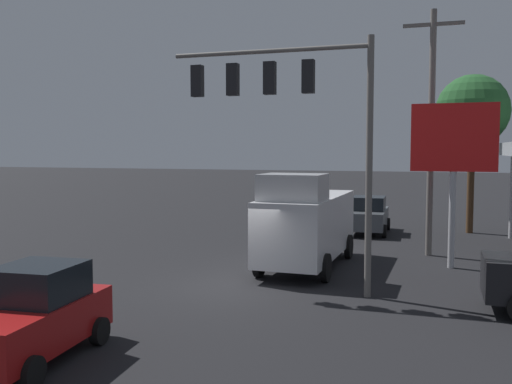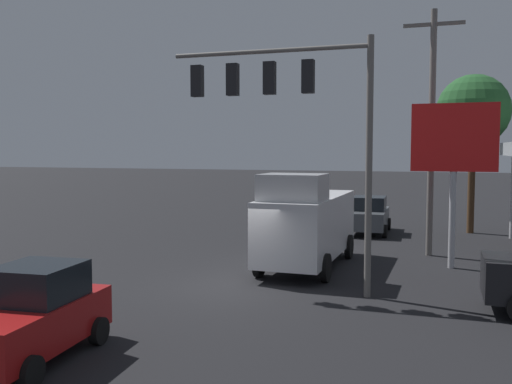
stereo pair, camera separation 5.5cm
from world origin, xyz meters
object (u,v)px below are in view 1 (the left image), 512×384
at_px(hatchback_crossing, 33,315).
at_px(sedan_waiting, 369,215).
at_px(delivery_truck, 307,223).
at_px(street_tree, 473,111).
at_px(traffic_signal_assembly, 290,103).
at_px(utility_pole, 431,127).
at_px(price_sign, 454,145).

height_order(hatchback_crossing, sedan_waiting, hatchback_crossing).
height_order(delivery_truck, street_tree, street_tree).
height_order(sedan_waiting, street_tree, street_tree).
relative_size(hatchback_crossing, delivery_truck, 0.57).
height_order(traffic_signal_assembly, utility_pole, utility_pole).
bearing_deg(sedan_waiting, traffic_signal_assembly, -5.18).
distance_m(traffic_signal_assembly, utility_pole, 8.54).
xyz_separation_m(delivery_truck, sedan_waiting, (-1.07, -9.71, -0.74)).
distance_m(traffic_signal_assembly, sedan_waiting, 14.11).
height_order(traffic_signal_assembly, hatchback_crossing, traffic_signal_assembly).
distance_m(sedan_waiting, street_tree, 7.63).
distance_m(traffic_signal_assembly, price_sign, 7.21).
distance_m(utility_pole, street_tree, 7.72).
bearing_deg(delivery_truck, price_sign, 108.97).
xyz_separation_m(traffic_signal_assembly, street_tree, (-5.87, -14.95, 0.56)).
relative_size(utility_pole, price_sign, 1.65).
bearing_deg(price_sign, utility_pole, -69.92).
height_order(hatchback_crossing, delivery_truck, delivery_truck).
xyz_separation_m(traffic_signal_assembly, sedan_waiting, (-0.79, -13.22, -4.87)).
distance_m(price_sign, street_tree, 9.98).
height_order(utility_pole, delivery_truck, utility_pole).
height_order(utility_pole, hatchback_crossing, utility_pole).
xyz_separation_m(utility_pole, delivery_truck, (4.26, 4.03, -3.62)).
bearing_deg(utility_pole, hatchback_crossing, 63.14).
height_order(traffic_signal_assembly, street_tree, street_tree).
relative_size(traffic_signal_assembly, delivery_truck, 1.13).
bearing_deg(street_tree, sedan_waiting, 18.83).
bearing_deg(hatchback_crossing, price_sign, 141.65).
bearing_deg(hatchback_crossing, utility_pole, 148.60).
bearing_deg(street_tree, utility_pole, 75.71).
bearing_deg(sedan_waiting, hatchback_crossing, -13.71).
xyz_separation_m(hatchback_crossing, delivery_truck, (-3.29, -10.88, 0.75)).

